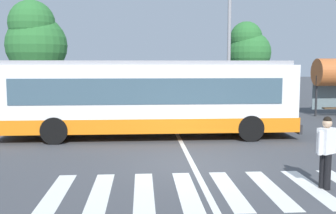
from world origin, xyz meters
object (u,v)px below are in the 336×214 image
Objects in this scene: parked_car_red at (128,98)px; twin_arm_street_lamp at (230,5)px; parked_car_charcoal at (206,97)px; background_tree_left at (35,39)px; parked_car_champagne at (85,99)px; background_tree_right at (249,48)px; pedestrian_crossing_street at (326,148)px; city_transit_bus at (148,98)px; parked_car_teal at (168,98)px; parked_car_silver at (251,97)px.

twin_arm_street_lamp is at bearing -27.85° from parked_car_red.
background_tree_left is (-12.11, 4.29, 4.03)m from parked_car_charcoal.
background_tree_right is (12.24, 6.28, 3.45)m from parked_car_champagne.
pedestrian_crossing_street is 23.11m from background_tree_right.
city_transit_bus is at bearing -126.63° from twin_arm_street_lamp.
twin_arm_street_lamp is (4.69, 6.31, 4.60)m from city_transit_bus.
parked_car_charcoal is 0.73× the size of background_tree_right.
twin_arm_street_lamp reaches higher than parked_car_champagne.
parked_car_charcoal is (2.60, 0.30, 0.00)m from parked_car_teal.
parked_car_champagne and parked_car_silver have the same top height.
twin_arm_street_lamp is 10.20m from background_tree_right.
background_tree_left is 1.19× the size of background_tree_right.
city_transit_bus is 16.56m from background_tree_left.
parked_car_red is at bearing -178.68° from parked_car_silver.
parked_car_teal is 11.30m from background_tree_left.
parked_car_red is at bearing 0.97° from parked_car_champagne.
background_tree_right reaches higher than parked_car_charcoal.
parked_car_teal is at bearing -173.38° from parked_car_charcoal.
parked_car_teal is at bearing 81.42° from city_transit_bus.
background_tree_right reaches higher than parked_car_teal.
background_tree_right is (4.36, 22.46, 3.25)m from pedestrian_crossing_street.
parked_car_silver is at bearing 54.91° from twin_arm_street_lamp.
city_transit_bus is at bearing -118.31° from background_tree_right.
parked_car_champagne is at bearing -176.45° from parked_car_charcoal.
pedestrian_crossing_street is at bearing -92.81° from twin_arm_street_lamp.
twin_arm_street_lamp is at bearing -19.49° from parked_car_champagne.
city_transit_bus is 1.14× the size of twin_arm_street_lamp.
pedestrian_crossing_street is 14.18m from twin_arm_street_lamp.
parked_car_charcoal is at bearing 6.62° from parked_car_teal.
twin_arm_street_lamp is (3.26, -3.20, 5.43)m from parked_car_teal.
city_transit_bus is 10.65m from parked_car_charcoal.
city_transit_bus is 6.80× the size of pedestrian_crossing_street.
parked_car_champagne is at bearing 112.32° from city_transit_bus.
parked_car_silver is at bearing 79.89° from pedestrian_crossing_street.
parked_car_silver is (6.97, 9.56, -0.82)m from city_transit_bus.
parked_car_red is 0.60× the size of background_tree_left.
parked_car_silver is (10.81, 0.23, 0.00)m from parked_car_champagne.
parked_car_teal is 0.45× the size of twin_arm_street_lamp.
background_tree_left reaches higher than pedestrian_crossing_street.
parked_car_silver is (2.93, 16.42, -0.20)m from pedestrian_crossing_street.
twin_arm_street_lamp reaches higher than parked_car_charcoal.
background_tree_right is at bearing 79.02° from pedestrian_crossing_street.
background_tree_left is at bearing 145.81° from parked_car_red.
parked_car_silver is 0.72× the size of background_tree_right.
parked_car_teal is 0.73× the size of background_tree_right.
twin_arm_street_lamp is at bearing -79.40° from parked_car_charcoal.
background_tree_left is (-15.04, 4.55, 4.03)m from parked_car_silver.
parked_car_silver is 6.72m from twin_arm_street_lamp.
parked_car_champagne is 10.81m from parked_car_silver.
parked_car_champagne is 10.54m from twin_arm_street_lamp.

